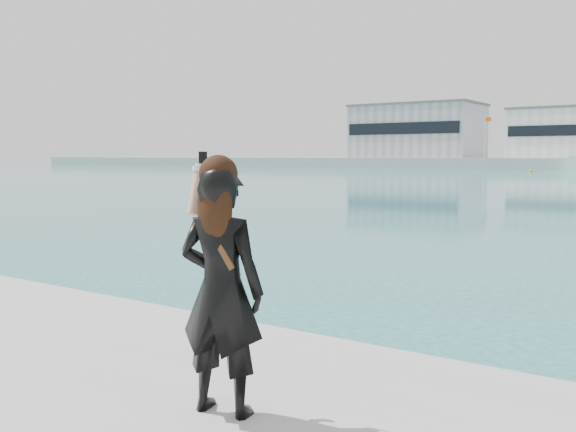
{
  "coord_description": "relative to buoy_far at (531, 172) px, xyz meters",
  "views": [
    {
      "loc": [
        1.83,
        -3.64,
        2.35
      ],
      "look_at": [
        -0.63,
        -0.07,
        1.94
      ],
      "focal_mm": 40.0,
      "sensor_mm": 36.0,
      "label": 1
    }
  ],
  "objects": [
    {
      "name": "warehouse_grey_left",
      "position": [
        -32.1,
        32.07,
        7.76
      ],
      "size": [
        26.52,
        16.36,
        11.5
      ],
      "color": "gray",
      "rests_on": "far_quay"
    },
    {
      "name": "flagpole_left",
      "position": [
        -15.0,
        25.09,
        6.54
      ],
      "size": [
        1.28,
        0.16,
        8.0
      ],
      "color": "silver",
      "rests_on": "far_quay"
    },
    {
      "name": "buoy_far",
      "position": [
        0.0,
        0.0,
        0.0
      ],
      "size": [
        0.5,
        0.5,
        0.5
      ],
      "primitive_type": "sphere",
      "color": "yellow",
      "rests_on": "ground"
    },
    {
      "name": "woman",
      "position": [
        22.27,
        -96.69,
        1.6
      ],
      "size": [
        0.61,
        0.46,
        1.58
      ],
      "rotation": [
        0.0,
        0.0,
        3.35
      ],
      "color": "black",
      "rests_on": "near_quay"
    }
  ]
}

